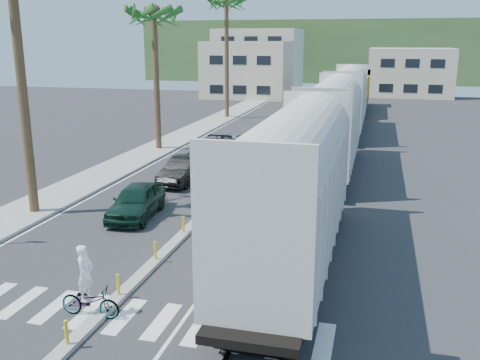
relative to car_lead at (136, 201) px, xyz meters
name	(u,v)px	position (x,y,z in m)	size (l,w,h in m)	color
ground	(133,285)	(3.03, -6.82, -0.78)	(140.00, 140.00, 0.00)	#28282B
sidewalk	(171,142)	(-5.47, 18.18, -0.71)	(3.00, 90.00, 0.15)	gray
rails	(341,143)	(8.03, 21.18, -0.75)	(1.56, 100.00, 0.06)	black
median	(259,160)	(3.03, 13.14, -0.69)	(0.45, 60.00, 0.85)	gray
crosswalk	(104,313)	(3.03, -8.82, -0.77)	(14.00, 2.20, 0.01)	silver
lane_markings	(246,146)	(0.88, 18.18, -0.78)	(9.42, 90.00, 0.01)	silver
freight_train	(338,115)	(8.03, 16.79, 2.12)	(3.00, 60.94, 5.85)	beige
palm_trees	(160,2)	(-5.07, 15.88, 10.03)	(3.50, 37.20, 13.75)	brown
buildings	(290,64)	(-3.39, 64.83, 3.58)	(38.00, 27.00, 10.00)	beige
hillside	(343,51)	(3.03, 93.18, 5.22)	(80.00, 20.00, 12.00)	#385628
car_lead	(136,201)	(0.00, 0.00, 0.00)	(2.30, 4.75, 1.56)	black
car_second	(184,170)	(0.01, 6.48, -0.02)	(1.96, 4.73, 1.52)	black
car_third	(208,151)	(-0.34, 12.15, -0.03)	(2.38, 5.31, 1.51)	black
car_rear	(228,144)	(0.10, 15.59, -0.13)	(2.20, 4.68, 1.30)	#B9BCBF
cyclist	(89,294)	(2.70, -9.06, -0.04)	(0.76, 1.90, 2.28)	#9EA0A5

